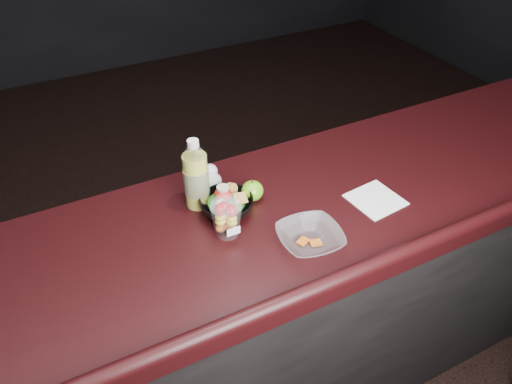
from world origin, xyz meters
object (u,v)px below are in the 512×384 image
fruit_cup (226,216)px  snack_bowl (226,204)px  lemonade_bottle (196,179)px  takeout_bowl (310,238)px  green_apple (252,191)px

fruit_cup → snack_bowl: size_ratio=0.72×
lemonade_bottle → snack_bowl: 0.13m
fruit_cup → takeout_bowl: (0.20, -0.16, -0.05)m
lemonade_bottle → green_apple: lemonade_bottle is taller
fruit_cup → green_apple: 0.19m
lemonade_bottle → fruit_cup: bearing=-81.9°
lemonade_bottle → green_apple: size_ratio=3.21×
green_apple → takeout_bowl: 0.28m
lemonade_bottle → fruit_cup: size_ratio=1.76×
fruit_cup → takeout_bowl: size_ratio=0.66×
takeout_bowl → snack_bowl: bearing=122.8°
lemonade_bottle → takeout_bowl: (0.23, -0.33, -0.08)m
lemonade_bottle → green_apple: 0.20m
snack_bowl → takeout_bowl: snack_bowl is taller
fruit_cup → green_apple: fruit_cup is taller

